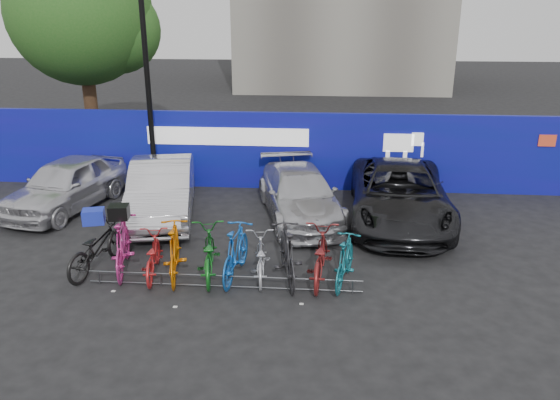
# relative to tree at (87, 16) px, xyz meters

# --- Properties ---
(ground) EXTENTS (100.00, 100.00, 0.00)m
(ground) POSITION_rel_tree_xyz_m (6.77, -10.06, -5.07)
(ground) COLOR black
(ground) RESTS_ON ground
(hoarding) EXTENTS (22.00, 0.18, 2.40)m
(hoarding) POSITION_rel_tree_xyz_m (6.78, -4.06, -3.86)
(hoarding) COLOR navy
(hoarding) RESTS_ON ground
(tree) EXTENTS (5.40, 5.20, 7.80)m
(tree) POSITION_rel_tree_xyz_m (0.00, 0.00, 0.00)
(tree) COLOR #382314
(tree) RESTS_ON ground
(lamppost) EXTENTS (0.25, 0.50, 6.11)m
(lamppost) POSITION_rel_tree_xyz_m (3.57, -4.66, -1.80)
(lamppost) COLOR black
(lamppost) RESTS_ON ground
(bike_rack) EXTENTS (5.60, 0.03, 0.30)m
(bike_rack) POSITION_rel_tree_xyz_m (6.77, -10.66, -4.91)
(bike_rack) COLOR #595B60
(bike_rack) RESTS_ON ground
(car_0) EXTENTS (2.58, 4.50, 1.44)m
(car_0) POSITION_rel_tree_xyz_m (1.56, -6.39, -4.35)
(car_0) COLOR silver
(car_0) RESTS_ON ground
(car_1) EXTENTS (2.49, 4.82, 1.51)m
(car_1) POSITION_rel_tree_xyz_m (4.40, -6.76, -4.31)
(car_1) COLOR silver
(car_1) RESTS_ON ground
(car_2) EXTENTS (2.88, 4.83, 1.31)m
(car_2) POSITION_rel_tree_xyz_m (8.13, -6.53, -4.41)
(car_2) COLOR #B7B7BC
(car_2) RESTS_ON ground
(car_3) EXTENTS (2.76, 5.53, 1.50)m
(car_3) POSITION_rel_tree_xyz_m (10.75, -6.60, -4.32)
(car_3) COLOR black
(car_3) RESTS_ON ground
(bike_0) EXTENTS (1.17, 2.18, 1.09)m
(bike_0) POSITION_rel_tree_xyz_m (3.93, -10.04, -4.53)
(bike_0) COLOR black
(bike_0) RESTS_ON ground
(bike_1) EXTENTS (1.01, 2.09, 1.21)m
(bike_1) POSITION_rel_tree_xyz_m (4.49, -10.03, -4.47)
(bike_1) COLOR #CB2D86
(bike_1) RESTS_ON ground
(bike_2) EXTENTS (0.87, 1.79, 0.90)m
(bike_2) POSITION_rel_tree_xyz_m (5.17, -10.19, -4.62)
(bike_2) COLOR red
(bike_2) RESTS_ON ground
(bike_3) EXTENTS (0.92, 2.02, 1.17)m
(bike_3) POSITION_rel_tree_xyz_m (5.67, -10.20, -4.48)
(bike_3) COLOR #DA6A05
(bike_3) RESTS_ON ground
(bike_4) EXTENTS (1.02, 2.06, 1.04)m
(bike_4) POSITION_rel_tree_xyz_m (6.35, -10.11, -4.55)
(bike_4) COLOR #156B1D
(bike_4) RESTS_ON ground
(bike_5) EXTENTS (0.75, 1.96, 1.15)m
(bike_5) POSITION_rel_tree_xyz_m (6.95, -10.13, -4.49)
(bike_5) COLOR blue
(bike_5) RESTS_ON ground
(bike_6) EXTENTS (0.78, 1.76, 0.90)m
(bike_6) POSITION_rel_tree_xyz_m (7.45, -10.09, -4.62)
(bike_6) COLOR #B8B9C0
(bike_6) RESTS_ON ground
(bike_7) EXTENTS (0.94, 2.04, 1.19)m
(bike_7) POSITION_rel_tree_xyz_m (8.04, -10.19, -4.48)
(bike_7) COLOR #27272A
(bike_7) RESTS_ON ground
(bike_8) EXTENTS (0.85, 2.06, 1.06)m
(bike_8) POSITION_rel_tree_xyz_m (8.70, -10.09, -4.54)
(bike_8) COLOR maroon
(bike_8) RESTS_ON ground
(bike_9) EXTENTS (0.86, 1.77, 1.02)m
(bike_9) POSITION_rel_tree_xyz_m (9.22, -10.23, -4.56)
(bike_9) COLOR #146E7C
(bike_9) RESTS_ON ground
(cargo_crate) EXTENTS (0.51, 0.44, 0.31)m
(cargo_crate) POSITION_rel_tree_xyz_m (3.93, -10.04, -3.83)
(cargo_crate) COLOR #1B2AB3
(cargo_crate) RESTS_ON bike_0
(cargo_topcase) EXTENTS (0.45, 0.42, 0.30)m
(cargo_topcase) POSITION_rel_tree_xyz_m (4.49, -10.03, -3.71)
(cargo_topcase) COLOR black
(cargo_topcase) RESTS_ON bike_1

